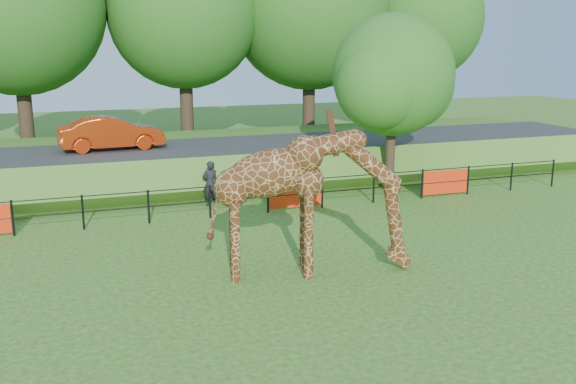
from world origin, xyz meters
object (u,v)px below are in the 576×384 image
Objects in this scene: visitor at (210,183)px; tree_east at (395,80)px; car_red at (111,133)px; giraffe at (313,203)px.

visitor is 0.24× the size of tree_east.
tree_east reaches higher than visitor.
tree_east is (10.12, -4.79, 2.19)m from car_red.
tree_east is (7.21, 0.04, 3.48)m from visitor.
tree_east is at bearing 179.67° from visitor.
tree_east is at bearing -119.63° from car_red.
car_red is at bearing 118.34° from giraffe.
giraffe is at bearing -167.56° from car_red.
giraffe is 1.25× the size of car_red.
car_red is 5.78m from visitor.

